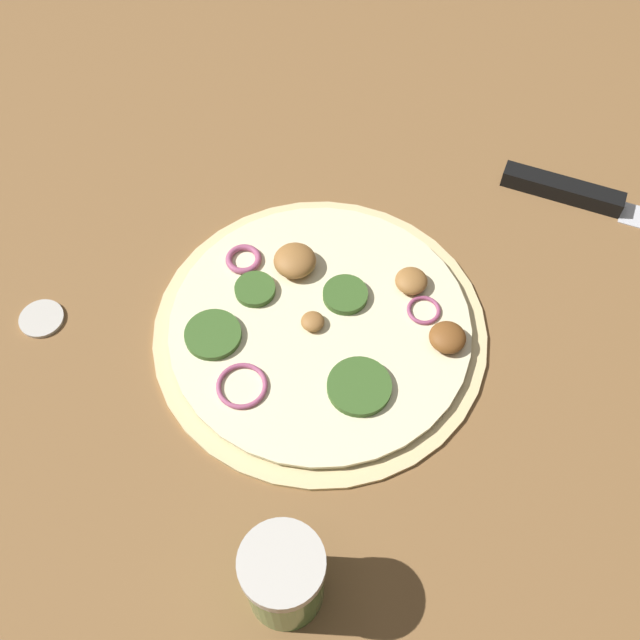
{
  "coord_description": "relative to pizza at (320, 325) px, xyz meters",
  "views": [
    {
      "loc": [
        0.05,
        0.35,
        0.57
      ],
      "look_at": [
        0.0,
        0.0,
        0.02
      ],
      "focal_mm": 42.0,
      "sensor_mm": 36.0,
      "label": 1
    }
  ],
  "objects": [
    {
      "name": "ground_plane",
      "position": [
        0.0,
        0.0,
        -0.01
      ],
      "size": [
        3.0,
        3.0,
        0.0
      ],
      "primitive_type": "plane",
      "color": "brown"
    },
    {
      "name": "pizza",
      "position": [
        0.0,
        0.0,
        0.0
      ],
      "size": [
        0.3,
        0.3,
        0.03
      ],
      "color": "beige",
      "rests_on": "ground_plane"
    },
    {
      "name": "knife",
      "position": [
        -0.29,
        -0.11,
        0.0
      ],
      "size": [
        0.26,
        0.16,
        0.02
      ],
      "rotation": [
        0.0,
        0.0,
        2.62
      ],
      "color": "silver",
      "rests_on": "ground_plane"
    },
    {
      "name": "spice_jar",
      "position": [
        0.06,
        0.22,
        0.04
      ],
      "size": [
        0.06,
        0.06,
        0.09
      ],
      "color": "#4C7F42",
      "rests_on": "ground_plane"
    },
    {
      "name": "loose_cap",
      "position": [
        0.25,
        -0.05,
        -0.0
      ],
      "size": [
        0.04,
        0.04,
        0.01
      ],
      "color": "beige",
      "rests_on": "ground_plane"
    }
  ]
}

